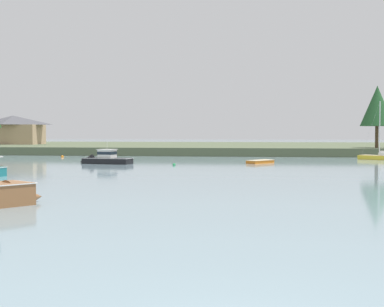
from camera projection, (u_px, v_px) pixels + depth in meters
The scene contains 8 objects.
far_shore_bank at pixel (263, 148), 108.82m from camera, with size 245.92×52.28×1.32m, color #4C563D.
sailboat_yellow at pixel (383, 159), 73.85m from camera, with size 6.30×5.59×8.42m.
dinghy_orange at pixel (260, 162), 65.85m from camera, with size 3.60×3.95×0.55m.
cruiser_black at pixel (102, 161), 65.00m from camera, with size 6.93×3.19×3.43m.
mooring_buoy_orange at pixel (62, 157), 81.89m from camera, with size 0.41×0.41×0.47m.
mooring_buoy_green at pixel (174, 165), 61.65m from camera, with size 0.36×0.36×0.41m.
shore_tree_far_left at pixel (377, 106), 84.34m from camera, with size 5.13×5.13×9.69m.
cottage_behind_trees at pixel (13, 129), 111.28m from camera, with size 12.15×7.20×5.86m.
Camera 1 is at (0.41, -9.07, 3.77)m, focal length 50.76 mm.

